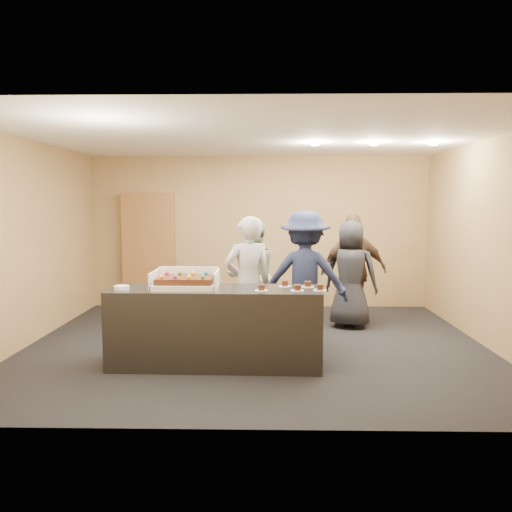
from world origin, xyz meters
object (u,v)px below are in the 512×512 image
(storage_cabinet, at_px, (149,250))
(person_server_grey, at_px, (248,283))
(person_brown_extra, at_px, (354,270))
(cake_box, at_px, (186,284))
(plate_stack, at_px, (122,288))
(sheet_cake, at_px, (185,280))
(person_dark_suit, at_px, (351,274))
(serving_counter, at_px, (216,327))
(person_sage_man, at_px, (253,276))
(person_navy_man, at_px, (305,277))

(storage_cabinet, bearing_deg, person_server_grey, -54.01)
(storage_cabinet, bearing_deg, person_brown_extra, -21.18)
(cake_box, distance_m, person_server_grey, 0.95)
(plate_stack, distance_m, person_server_grey, 1.60)
(cake_box, relative_size, sheet_cake, 1.17)
(storage_cabinet, distance_m, person_dark_suit, 3.67)
(serving_counter, distance_m, storage_cabinet, 3.64)
(sheet_cake, height_order, person_brown_extra, person_brown_extra)
(serving_counter, xyz_separation_m, plate_stack, (-1.04, -0.10, 0.47))
(cake_box, bearing_deg, person_sage_man, 66.58)
(person_dark_suit, bearing_deg, plate_stack, 52.69)
(person_dark_suit, bearing_deg, storage_cabinet, -3.86)
(person_sage_man, distance_m, person_brown_extra, 1.55)
(person_navy_man, bearing_deg, person_server_grey, 29.12)
(serving_counter, bearing_deg, cake_box, 176.62)
(serving_counter, xyz_separation_m, sheet_cake, (-0.34, -0.00, 0.55))
(cake_box, bearing_deg, person_navy_man, 34.10)
(person_server_grey, height_order, person_navy_man, person_navy_man)
(sheet_cake, bearing_deg, storage_cabinet, 109.99)
(cake_box, xyz_separation_m, person_server_grey, (0.69, 0.65, -0.10))
(person_brown_extra, xyz_separation_m, person_dark_suit, (-0.06, -0.08, -0.04))
(storage_cabinet, relative_size, person_sage_man, 1.28)
(serving_counter, bearing_deg, person_server_grey, 63.83)
(person_server_grey, xyz_separation_m, person_sage_man, (0.03, 1.01, -0.05))
(person_brown_extra, bearing_deg, plate_stack, 28.95)
(sheet_cake, relative_size, person_sage_man, 0.39)
(sheet_cake, bearing_deg, person_dark_suit, 40.03)
(person_sage_man, height_order, person_dark_suit, person_dark_suit)
(serving_counter, distance_m, person_navy_man, 1.55)
(serving_counter, xyz_separation_m, cake_box, (-0.34, 0.03, 0.50))
(storage_cabinet, bearing_deg, serving_counter, -64.90)
(person_sage_man, bearing_deg, sheet_cake, 44.65)
(person_sage_man, relative_size, person_dark_suit, 0.99)
(serving_counter, height_order, person_dark_suit, person_dark_suit)
(storage_cabinet, height_order, person_navy_man, storage_cabinet)
(person_server_grey, xyz_separation_m, person_dark_suit, (1.50, 1.17, -0.04))
(person_sage_man, xyz_separation_m, person_dark_suit, (1.47, 0.15, 0.01))
(person_server_grey, bearing_deg, person_navy_man, -176.68)
(person_sage_man, bearing_deg, person_brown_extra, 166.58)
(person_navy_man, relative_size, person_dark_suit, 1.09)
(sheet_cake, bearing_deg, person_server_grey, 44.35)
(sheet_cake, xyz_separation_m, person_sage_man, (0.72, 1.69, -0.20))
(sheet_cake, xyz_separation_m, plate_stack, (-0.70, -0.10, -0.08))
(storage_cabinet, xyz_separation_m, person_dark_suit, (3.38, -1.42, -0.21))
(cake_box, bearing_deg, serving_counter, -4.58)
(serving_counter, relative_size, person_server_grey, 1.41)
(person_server_grey, distance_m, person_navy_man, 0.82)
(sheet_cake, distance_m, person_dark_suit, 2.87)
(sheet_cake, bearing_deg, cake_box, 89.01)
(person_navy_man, bearing_deg, person_sage_man, -38.05)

